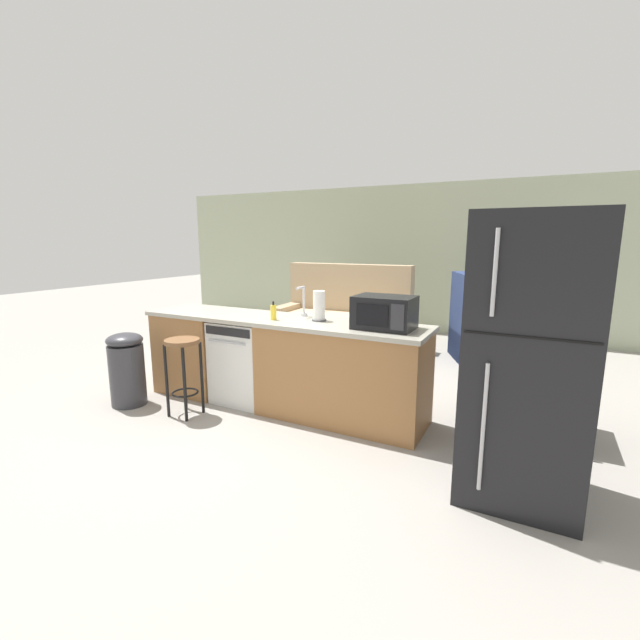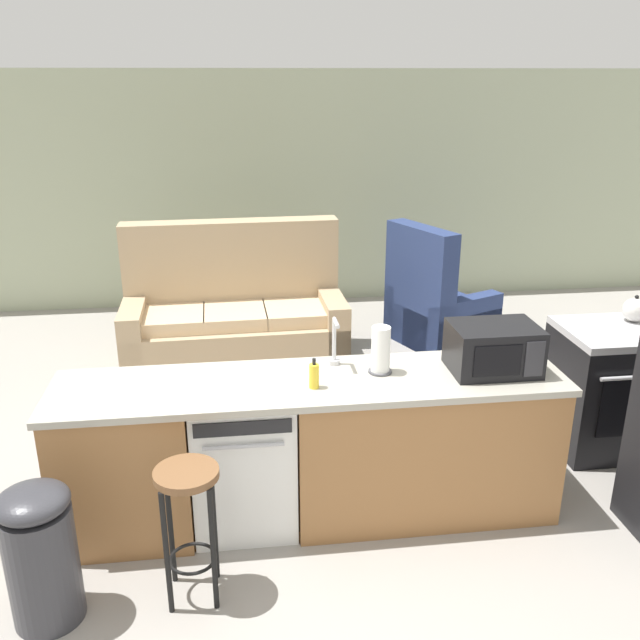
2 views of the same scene
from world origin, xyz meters
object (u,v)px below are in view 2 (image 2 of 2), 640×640
(paper_towel_roll, at_px, (381,350))
(armchair, at_px, (434,309))
(microwave, at_px, (494,348))
(bar_stool, at_px, (189,506))
(stove_range, at_px, (611,388))
(couch, at_px, (235,318))
(soap_bottle, at_px, (314,376))
(dishwasher, at_px, (244,458))
(trash_bin, at_px, (41,553))
(kettle, at_px, (635,310))

(paper_towel_roll, distance_m, armchair, 2.90)
(microwave, height_order, bar_stool, microwave)
(stove_range, bearing_deg, couch, 143.17)
(microwave, bearing_deg, armchair, 80.10)
(stove_range, relative_size, microwave, 1.80)
(soap_bottle, bearing_deg, stove_range, 16.45)
(soap_bottle, height_order, bar_stool, soap_bottle)
(stove_range, distance_m, microwave, 1.39)
(dishwasher, relative_size, microwave, 1.68)
(soap_bottle, height_order, trash_bin, soap_bottle)
(microwave, height_order, soap_bottle, microwave)
(couch, bearing_deg, kettle, -33.31)
(couch, bearing_deg, microwave, -59.23)
(kettle, xyz_separation_m, bar_stool, (-3.05, -1.28, -0.45))
(microwave, bearing_deg, kettle, 27.63)
(dishwasher, xyz_separation_m, kettle, (2.77, 0.68, 0.56))
(trash_bin, relative_size, armchair, 0.62)
(kettle, distance_m, couch, 3.40)
(soap_bottle, bearing_deg, paper_towel_roll, 20.83)
(microwave, bearing_deg, dishwasher, 179.95)
(microwave, xyz_separation_m, couch, (-1.50, 2.52, -0.65))
(bar_stool, bearing_deg, trash_bin, -174.54)
(dishwasher, relative_size, kettle, 4.10)
(bar_stool, distance_m, couch, 3.13)
(kettle, bearing_deg, trash_bin, -160.25)
(dishwasher, distance_m, stove_range, 2.66)
(paper_towel_roll, xyz_separation_m, bar_stool, (-1.09, -0.66, -0.50))
(dishwasher, bearing_deg, armchair, 53.86)
(microwave, height_order, couch, couch)
(kettle, height_order, bar_stool, kettle)
(stove_range, relative_size, armchair, 0.75)
(dishwasher, xyz_separation_m, couch, (-0.03, 2.52, -0.03))
(bar_stool, relative_size, armchair, 0.62)
(soap_bottle, bearing_deg, kettle, 18.23)
(kettle, xyz_separation_m, couch, (-2.80, 1.84, -0.59))
(stove_range, relative_size, couch, 0.44)
(dishwasher, bearing_deg, microwave, -0.05)
(kettle, bearing_deg, dishwasher, -166.22)
(dishwasher, height_order, trash_bin, dishwasher)
(trash_bin, bearing_deg, paper_towel_roll, 21.94)
(soap_bottle, bearing_deg, bar_stool, -143.78)
(trash_bin, xyz_separation_m, armchair, (2.92, 3.31, -0.03))
(kettle, xyz_separation_m, trash_bin, (-3.76, -1.35, -0.61))
(stove_range, xyz_separation_m, microwave, (-1.13, -0.55, 0.59))
(soap_bottle, xyz_separation_m, trash_bin, (-1.39, -0.57, -0.59))
(armchair, bearing_deg, kettle, -66.94)
(kettle, bearing_deg, soap_bottle, -161.77)
(soap_bottle, distance_m, armchair, 3.20)
(dishwasher, xyz_separation_m, bar_stool, (-0.28, -0.60, 0.11))
(soap_bottle, distance_m, kettle, 2.49)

